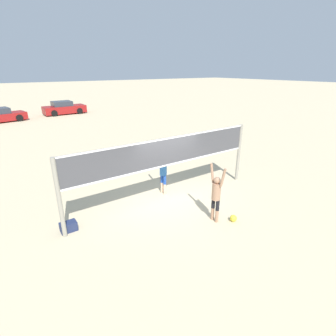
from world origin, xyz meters
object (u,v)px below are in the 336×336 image
volleyball (233,218)px  parked_car_mid (64,108)px  gear_bag (69,227)px  player_spiker (216,193)px  player_blocker (163,169)px  parked_car_near (0,116)px  volleyball_net (168,158)px

volleyball → parked_car_mid: bearing=87.3°
gear_bag → parked_car_mid: bearing=75.8°
player_spiker → gear_bag: player_spiker is taller
gear_bag → player_spiker: bearing=-27.5°
volleyball → parked_car_mid: 25.63m
player_spiker → volleyball: (0.48, -0.40, -0.90)m
player_blocker → parked_car_near: 21.59m
player_blocker → parked_car_near: bearing=-168.8°
volleyball_net → parked_car_mid: size_ratio=1.76×
volleyball → parked_car_near: 24.74m
player_spiker → parked_car_near: (-4.45, 23.84, -0.42)m
player_blocker → parked_car_near: player_blocker is taller
gear_bag → parked_car_mid: parked_car_mid is taller
player_spiker → parked_car_mid: size_ratio=0.44×
parked_car_near → volleyball_net: bearing=-91.1°
player_spiker → player_blocker: size_ratio=0.98×
volleyball_net → parked_car_near: volleyball_net is taller
volleyball_net → parked_car_mid: bearing=84.6°
volleyball → gear_bag: size_ratio=0.46×
volleyball_net → parked_car_near: (-3.92, 21.90, -1.17)m
player_spiker → player_blocker: player_blocker is taller
volleyball_net → parked_car_mid: 23.39m
player_spiker → volleyball: size_ratio=8.52×
volleyball_net → player_spiker: 2.15m
volleyball_net → player_blocker: (0.28, 0.73, -0.73)m
player_spiker → parked_car_mid: (1.68, 25.20, -0.38)m
volleyball_net → player_spiker: size_ratio=3.96×
volleyball → parked_car_near: parked_car_near is taller
player_blocker → gear_bag: size_ratio=4.00×
volleyball → parked_car_mid: (1.20, 25.60, 0.52)m
gear_bag → parked_car_mid: 23.76m
volleyball_net → volleyball: size_ratio=33.74×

